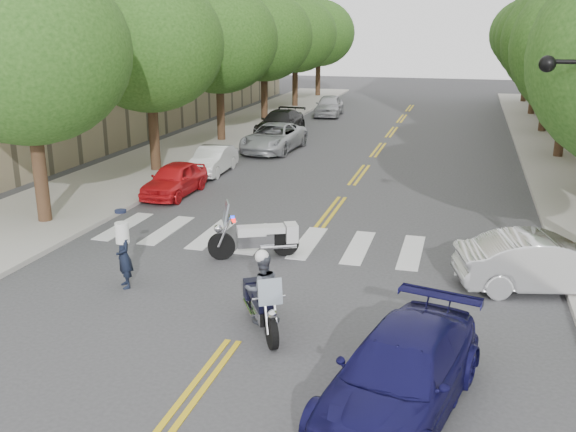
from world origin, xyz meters
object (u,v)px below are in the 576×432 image
at_px(motorcycle_parked, 262,237).
at_px(sedan_blue, 400,374).
at_px(motorcycle_police, 262,294).
at_px(convertible, 546,263).
at_px(officer_standing, 124,256).

bearing_deg(motorcycle_parked, sedan_blue, -170.72).
height_order(motorcycle_police, sedan_blue, motorcycle_police).
distance_m(motorcycle_police, sedan_blue, 3.92).
height_order(motorcycle_parked, convertible, motorcycle_parked).
bearing_deg(sedan_blue, officer_standing, 167.05).
xyz_separation_m(motorcycle_parked, officer_standing, (-2.63, -2.99, 0.23)).
xyz_separation_m(motorcycle_parked, sedan_blue, (4.57, -6.56, 0.11)).
bearing_deg(convertible, officer_standing, 90.53).
distance_m(officer_standing, sedan_blue, 8.04).
bearing_deg(convertible, sedan_blue, 140.88).
relative_size(officer_standing, sedan_blue, 0.34).
xyz_separation_m(motorcycle_police, motorcycle_parked, (-1.38, 4.29, -0.24)).
height_order(motorcycle_parked, sedan_blue, motorcycle_parked).
bearing_deg(sedan_blue, motorcycle_police, 157.93).
bearing_deg(motorcycle_police, motorcycle_parked, -102.84).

